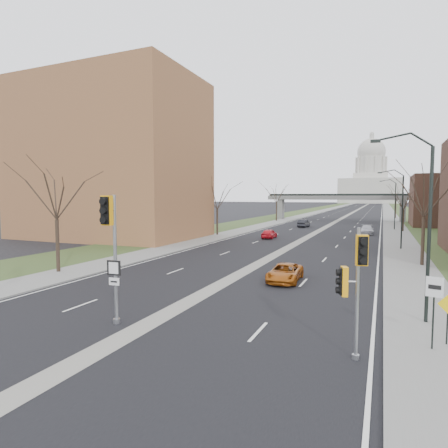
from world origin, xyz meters
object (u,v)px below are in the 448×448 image
Objects in this scene: speed_limit_sign at (434,300)px; warning_sign at (448,312)px; signal_pole_median at (111,235)px; car_left_far at (304,223)px; car_left_near at (269,234)px; car_right_near at (285,273)px; signal_pole_right at (354,275)px; car_right_mid at (367,230)px.

speed_limit_sign reaches higher than warning_sign.
signal_pole_median is at bearing -155.69° from speed_limit_sign.
warning_sign reaches higher than car_left_far.
car_left_far is at bearing 94.01° from warning_sign.
car_left_far is (0.78, 20.73, 0.04)m from car_left_near.
car_left_far is (-15.57, 55.25, -1.32)m from speed_limit_sign.
signal_pole_median is 2.98× the size of warning_sign.
signal_pole_median is at bearing -115.55° from car_right_near.
warning_sign is at bearing 6.49° from signal_pole_median.
car_left_far is 46.46m from car_right_near.
signal_pole_right is 12.84m from car_right_near.
speed_limit_sign reaches higher than car_left_near.
car_left_near is (-16.93, 33.78, -0.75)m from warning_sign.
signal_pole_right is (10.32, 0.40, -1.02)m from signal_pole_median.
warning_sign is 45.68m from car_right_mid.
car_right_mid is at bearing 72.90° from signal_pole_median.
signal_pole_median is 57.85m from car_left_far.
car_right_near is (-5.24, 11.45, -2.53)m from signal_pole_right.
signal_pole_right is 1.10× the size of car_right_near.
car_left_near is 0.91× the size of car_left_far.
car_left_far is (-2.51, 57.69, -3.45)m from signal_pole_median.
car_left_far is at bearing 97.04° from car_right_near.
signal_pole_right reaches higher than car_left_far.
warning_sign is 0.46× the size of car_right_near.
warning_sign is 0.43× the size of car_right_mid.
signal_pole_right is 48.29m from car_right_mid.
speed_limit_sign is 0.60× the size of car_right_mid.
car_right_mid is at bearing 108.73° from speed_limit_sign.
car_right_mid is at bearing -137.67° from car_left_near.
car_right_near is 36.98m from car_right_mid.
signal_pole_median is at bearing 93.97° from car_left_near.
signal_pole_median is 1.28× the size of car_right_mid.
signal_pole_right is 1.23× the size of car_left_near.
signal_pole_right is at bearing -152.62° from warning_sign.
car_right_near is (-8.56, 8.68, -0.81)m from warning_sign.
car_right_near is 0.94× the size of car_right_mid.
speed_limit_sign is 12.42m from car_right_near.
car_left_near reaches higher than car_right_near.
car_right_mid is at bearing 81.53° from car_right_near.
speed_limit_sign is at bearing 3.98° from signal_pole_median.
car_right_mid is (-4.04, 46.18, -1.35)m from speed_limit_sign.
signal_pole_median is 1.24× the size of signal_pole_right.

